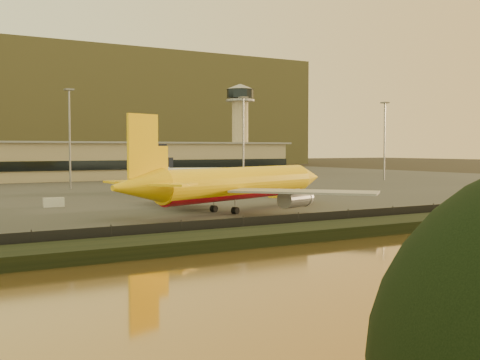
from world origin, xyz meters
The scene contains 11 objects.
ground centered at (0.00, 0.00, 0.00)m, with size 900.00×900.00×0.00m, color black.
embankment centered at (0.00, -17.00, 0.70)m, with size 320.00×7.00×1.40m, color black.
tarmac centered at (0.00, 95.00, 0.10)m, with size 320.00×220.00×0.20m, color #2D2D2D.
perimeter_fence centered at (0.00, -13.00, 1.30)m, with size 300.00×0.05×2.20m, color black.
terminal_building centered at (-14.52, 125.55, 6.25)m, with size 202.00×25.00×12.60m.
control_tower centered at (70.00, 131.00, 21.66)m, with size 11.20×11.20×35.50m.
apron_light_masts centered at (15.00, 75.00, 15.70)m, with size 152.20×12.20×25.40m.
dhl_cargo_jet centered at (-1.17, 11.21, 4.69)m, with size 48.71×46.21×15.04m.
white_narrowbody_jet centered at (22.55, 59.55, 3.61)m, with size 37.83×35.74×11.41m.
gse_vehicle_yellow centered at (21.24, 31.34, 1.20)m, with size 4.44×2.00×2.00m, color yellow.
gse_vehicle_white centered at (-24.79, 34.52, 1.00)m, with size 3.57×1.60×1.60m, color white.
Camera 1 is at (-49.84, -73.44, 10.50)m, focal length 45.00 mm.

